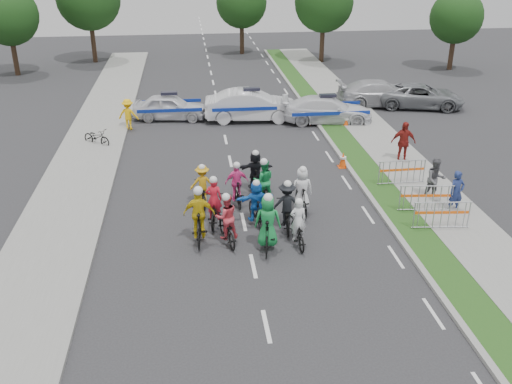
{
  "coord_description": "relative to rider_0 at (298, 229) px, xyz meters",
  "views": [
    {
      "loc": [
        -1.74,
        -15.08,
        9.47
      ],
      "look_at": [
        0.46,
        3.12,
        1.1
      ],
      "focal_mm": 40.0,
      "sensor_mm": 36.0,
      "label": 1
    }
  ],
  "objects": [
    {
      "name": "barrier_0",
      "position": [
        5.09,
        0.32,
        -0.01
      ],
      "size": [
        2.04,
        0.68,
        1.12
      ],
      "primitive_type": null,
      "rotation": [
        0.0,
        0.0,
        -0.09
      ],
      "color": "#A5A8AD",
      "rests_on": "ground"
    },
    {
      "name": "sidewalk_left",
      "position": [
        -8.11,
        3.81,
        -0.51
      ],
      "size": [
        3.0,
        60.0,
        0.13
      ],
      "primitive_type": "cube",
      "color": "gray",
      "rests_on": "ground"
    },
    {
      "name": "marshal_hiviz",
      "position": [
        -6.53,
        13.06,
        0.24
      ],
      "size": [
        1.16,
        0.82,
        1.62
      ],
      "primitive_type": "imported",
      "rotation": [
        0.0,
        0.0,
        2.91
      ],
      "color": "yellow",
      "rests_on": "ground"
    },
    {
      "name": "civilian_suv",
      "position": [
        10.26,
        15.2,
        0.11
      ],
      "size": [
        5.37,
        3.46,
        1.38
      ],
      "primitive_type": "imported",
      "rotation": [
        0.0,
        0.0,
        1.31
      ],
      "color": "gray",
      "rests_on": "ground"
    },
    {
      "name": "parked_bike",
      "position": [
        -7.88,
        10.7,
        -0.15
      ],
      "size": [
        1.62,
        1.41,
        0.84
      ],
      "primitive_type": "imported",
      "rotation": [
        0.0,
        0.0,
        0.93
      ],
      "color": "black",
      "rests_on": "ground"
    },
    {
      "name": "sidewalk_right",
      "position": [
        5.99,
        3.81,
        -0.51
      ],
      "size": [
        2.4,
        60.0,
        0.13
      ],
      "primitive_type": "cube",
      "color": "gray",
      "rests_on": "ground"
    },
    {
      "name": "tree_0",
      "position": [
        -15.61,
        26.81,
        3.61
      ],
      "size": [
        4.2,
        4.2,
        6.3
      ],
      "color": "#382619",
      "rests_on": "ground"
    },
    {
      "name": "rider_2",
      "position": [
        -2.32,
        0.44,
        0.11
      ],
      "size": [
        0.98,
        1.88,
        1.83
      ],
      "rotation": [
        0.0,
        0.0,
        3.35
      ],
      "color": "black",
      "rests_on": "ground"
    },
    {
      "name": "barrier_2",
      "position": [
        5.09,
        4.21,
        -0.01
      ],
      "size": [
        2.01,
        0.53,
        1.12
      ],
      "primitive_type": null,
      "rotation": [
        0.0,
        0.0,
        0.02
      ],
      "color": "#A5A8AD",
      "rests_on": "ground"
    },
    {
      "name": "rider_8",
      "position": [
        -0.71,
        3.18,
        0.13
      ],
      "size": [
        0.8,
        1.87,
        1.91
      ],
      "rotation": [
        0.0,
        0.0,
        3.15
      ],
      "color": "black",
      "rests_on": "ground"
    },
    {
      "name": "tree_4",
      "position": [
        1.39,
        32.81,
        3.61
      ],
      "size": [
        4.2,
        4.2,
        6.3
      ],
      "color": "#382619",
      "rests_on": "ground"
    },
    {
      "name": "rider_10",
      "position": [
        -2.99,
        3.44,
        0.08
      ],
      "size": [
        0.94,
        1.66,
        1.68
      ],
      "rotation": [
        0.0,
        0.0,
        3.17
      ],
      "color": "black",
      "rests_on": "ground"
    },
    {
      "name": "rider_4",
      "position": [
        -0.18,
        1.14,
        0.15
      ],
      "size": [
        1.08,
        1.88,
        1.87
      ],
      "rotation": [
        0.0,
        0.0,
        3.05
      ],
      "color": "black",
      "rests_on": "ground"
    },
    {
      "name": "cone_1",
      "position": [
        4.9,
        12.04,
        -0.23
      ],
      "size": [
        0.4,
        0.4,
        0.7
      ],
      "color": "#F24C0C",
      "rests_on": "ground"
    },
    {
      "name": "rider_9",
      "position": [
        -1.71,
        3.31,
        0.11
      ],
      "size": [
        0.91,
        1.71,
        1.76
      ],
      "rotation": [
        0.0,
        0.0,
        3.23
      ],
      "color": "black",
      "rests_on": "ground"
    },
    {
      "name": "civilian_sedan",
      "position": [
        8.01,
        15.86,
        0.18
      ],
      "size": [
        5.3,
        2.41,
        1.5
      ],
      "primitive_type": "imported",
      "rotation": [
        0.0,
        0.0,
        1.51
      ],
      "color": "#ADAEB2",
      "rests_on": "ground"
    },
    {
      "name": "rider_1",
      "position": [
        -1.02,
        -0.17,
        0.21
      ],
      "size": [
        0.94,
        2.0,
        2.04
      ],
      "rotation": [
        0.0,
        0.0,
        2.97
      ],
      "color": "black",
      "rests_on": "ground"
    },
    {
      "name": "cone_0",
      "position": [
        3.27,
        6.5,
        -0.23
      ],
      "size": [
        0.4,
        0.4,
        0.7
      ],
      "color": "#F24C0C",
      "rests_on": "ground"
    },
    {
      "name": "rider_5",
      "position": [
        -1.18,
        1.65,
        0.16
      ],
      "size": [
        1.43,
        1.7,
        1.72
      ],
      "rotation": [
        0.0,
        0.0,
        3.33
      ],
      "color": "black",
      "rests_on": "ground"
    },
    {
      "name": "rider_0",
      "position": [
        0.0,
        0.0,
        0.0
      ],
      "size": [
        0.68,
        1.72,
        1.73
      ],
      "rotation": [
        0.0,
        0.0,
        3.19
      ],
      "color": "black",
      "rests_on": "ground"
    },
    {
      "name": "spectator_0",
      "position": [
        6.22,
        1.67,
        0.24
      ],
      "size": [
        0.65,
        0.48,
        1.63
      ],
      "primitive_type": "imported",
      "rotation": [
        0.0,
        0.0,
        0.16
      ],
      "color": "navy",
      "rests_on": "ground"
    },
    {
      "name": "grass_strip",
      "position": [
        4.19,
        3.81,
        -0.52
      ],
      "size": [
        1.2,
        60.0,
        0.11
      ],
      "primitive_type": "cube",
      "color": "#1D4E19",
      "rests_on": "ground"
    },
    {
      "name": "police_car_2",
      "position": [
        4.08,
        13.0,
        0.13
      ],
      "size": [
        5.1,
        2.65,
        1.41
      ],
      "primitive_type": "imported",
      "rotation": [
        0.0,
        0.0,
        1.43
      ],
      "color": "silver",
      "rests_on": "ground"
    },
    {
      "name": "tree_2",
      "position": [
        16.39,
        24.81,
        3.26
      ],
      "size": [
        3.85,
        3.85,
        5.77
      ],
      "color": "#382619",
      "rests_on": "ground"
    },
    {
      "name": "rider_11",
      "position": [
        -0.88,
        4.42,
        0.18
      ],
      "size": [
        1.43,
        1.71,
        1.78
      ],
      "rotation": [
        0.0,
        0.0,
        3.11
      ],
      "color": "black",
      "rests_on": "ground"
    },
    {
      "name": "barrier_1",
      "position": [
        5.09,
        1.7,
        -0.01
      ],
      "size": [
        2.04,
        0.71,
        1.12
      ],
      "primitive_type": null,
      "rotation": [
        0.0,
        0.0,
        -0.1
      ],
      "color": "#A5A8AD",
      "rests_on": "ground"
    },
    {
      "name": "ground",
      "position": [
        -1.61,
        -1.19,
        -0.57
      ],
      "size": [
        90.0,
        90.0,
        0.0
      ],
      "primitive_type": "plane",
      "color": "#28282B",
      "rests_on": "ground"
    },
    {
      "name": "rider_3",
      "position": [
        -3.2,
        0.58,
        0.21
      ],
      "size": [
        1.06,
        1.99,
        2.06
      ],
      "rotation": [
        0.0,
        0.0,
        3.06
      ],
      "color": "black",
      "rests_on": "ground"
    },
    {
      "name": "tree_1",
      "position": [
        7.39,
        28.81,
        3.96
      ],
      "size": [
        4.55,
        4.55,
        6.82
      ],
      "color": "#382619",
      "rests_on": "ground"
    },
    {
      "name": "rider_7",
      "position": [
        0.58,
        2.31,
        0.16
      ],
      "size": [
        0.81,
        1.8,
        1.88
      ],
      "rotation": [
        0.0,
        0.0,
        3.18
      ],
      "color": "black",
      "rests_on": "ground"
    },
    {
      "name": "police_car_1",
      "position": [
        0.05,
        13.86,
        0.26
      ],
      "size": [
        5.19,
        2.11,
        1.67
      ],
      "primitive_type": "imported",
      "rotation": [
        0.0,
        0.0,
        1.5
      ],
      "color": "silver",
      "rests_on": "ground"
    },
    {
      "name": "curb_right",
      "position": [
        3.49,
        3.81,
        -0.51
      ],
      "size": [
        0.2,
        60.0,
        0.12
      ],
      "primitive_type": "cube",
      "color": "gray",
      "rests_on": "ground"
    },
    {
      "name": "spectator_2",
      "position": [
        6.05,
        6.77,
        0.38
      ],
      "size": [
        1.15,
        0.55,
        1.9
      ],
      "primitive_type": "imported",
      "rotation": [
        0.0,
        0.0,
        -0.08
      ],
      "color": "maroon",
      "rests_on": "ground"
    },
    {
      "name": "police_car_0",
      "position": [
        -4.4,
        14.64,
        0.11
      ],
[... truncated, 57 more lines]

